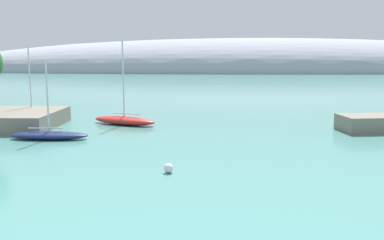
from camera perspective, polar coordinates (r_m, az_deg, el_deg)
The scene contains 5 objects.
distant_ridge at distance 223.21m, azimuth 9.11°, elevation 6.57°, with size 340.58×70.85×34.34m, color #999EA8.
sailboat_navy_near_shore at distance 44.65m, azimuth -18.87°, elevation -1.92°, with size 7.90×2.35×7.75m.
sailboat_black_mid_mooring at distance 57.29m, azimuth -20.96°, elevation 0.39°, with size 5.58×5.96×9.65m.
sailboat_red_outer_mooring at distance 51.78m, azimuth -9.22°, elevation 0.02°, with size 8.76×5.53×10.27m.
mooring_buoy_white at distance 30.40m, azimuth -3.22°, elevation -6.57°, with size 0.70×0.70×0.70m, color silver.
Camera 1 is at (-1.14, -12.54, 8.42)m, focal length 39.13 mm.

